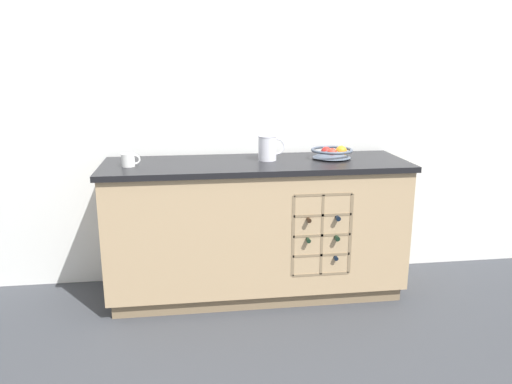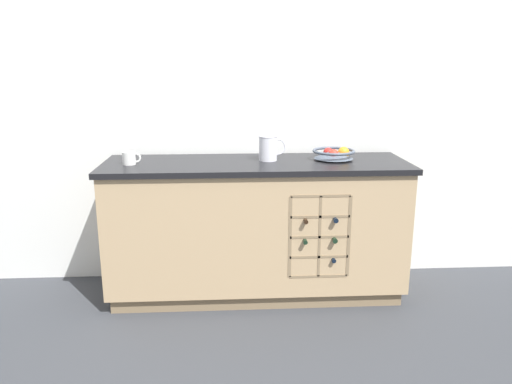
# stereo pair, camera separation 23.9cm
# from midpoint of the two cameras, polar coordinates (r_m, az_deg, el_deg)

# --- Properties ---
(ground_plane) EXTENTS (14.00, 14.00, 0.00)m
(ground_plane) POSITION_cam_midpoint_polar(r_m,az_deg,el_deg) (3.46, -2.02, -11.35)
(ground_plane) COLOR #383A3F
(back_wall) EXTENTS (4.40, 0.06, 2.55)m
(back_wall) POSITION_cam_midpoint_polar(r_m,az_deg,el_deg) (3.47, -2.81, 10.65)
(back_wall) COLOR white
(back_wall) RESTS_ON ground_plane
(kitchen_island) EXTENTS (1.94, 0.62, 0.90)m
(kitchen_island) POSITION_cam_midpoint_polar(r_m,az_deg,el_deg) (3.28, -2.00, -4.16)
(kitchen_island) COLOR #8B7354
(kitchen_island) RESTS_ON ground_plane
(fruit_bowl) EXTENTS (0.27, 0.27, 0.08)m
(fruit_bowl) POSITION_cam_midpoint_polar(r_m,az_deg,el_deg) (3.29, 6.64, 4.52)
(fruit_bowl) COLOR #4C5666
(fruit_bowl) RESTS_ON kitchen_island
(white_pitcher) EXTENTS (0.18, 0.12, 0.16)m
(white_pitcher) POSITION_cam_midpoint_polar(r_m,az_deg,el_deg) (3.21, -0.77, 5.12)
(white_pitcher) COLOR white
(white_pitcher) RESTS_ON kitchen_island
(ceramic_mug) EXTENTS (0.11, 0.08, 0.08)m
(ceramic_mug) POSITION_cam_midpoint_polar(r_m,az_deg,el_deg) (3.15, -16.48, 3.51)
(ceramic_mug) COLOR white
(ceramic_mug) RESTS_ON kitchen_island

